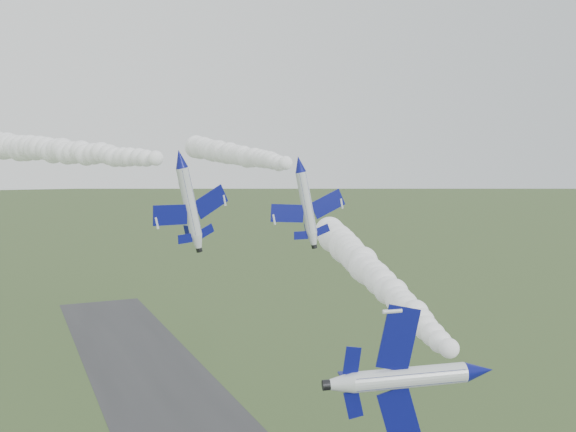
# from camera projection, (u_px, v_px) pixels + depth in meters

# --- Properties ---
(jet_lead) EXTENTS (6.55, 13.64, 11.43)m
(jet_lead) POSITION_uv_depth(u_px,v_px,m) (480.00, 371.00, 50.60)
(jet_lead) COLOR silver
(smoke_trail_jet_lead) EXTENTS (21.21, 59.58, 5.09)m
(smoke_trail_jet_lead) POSITION_uv_depth(u_px,v_px,m) (370.00, 271.00, 83.84)
(smoke_trail_jet_lead) COLOR white
(jet_pair_left) EXTENTS (9.91, 11.78, 3.51)m
(jet_pair_left) POSITION_uv_depth(u_px,v_px,m) (181.00, 158.00, 71.17)
(jet_pair_left) COLOR silver
(smoke_trail_jet_pair_left) EXTENTS (22.82, 58.52, 4.51)m
(smoke_trail_jet_pair_left) POSITION_uv_depth(u_px,v_px,m) (60.00, 151.00, 95.65)
(smoke_trail_jet_pair_left) COLOR white
(jet_pair_right) EXTENTS (9.44, 11.46, 3.20)m
(jet_pair_right) POSITION_uv_depth(u_px,v_px,m) (300.00, 164.00, 76.54)
(jet_pair_right) COLOR silver
(smoke_trail_jet_pair_right) EXTENTS (10.35, 69.22, 4.68)m
(smoke_trail_jet_pair_right) POSITION_uv_depth(u_px,v_px,m) (228.00, 153.00, 111.61)
(smoke_trail_jet_pair_right) COLOR white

